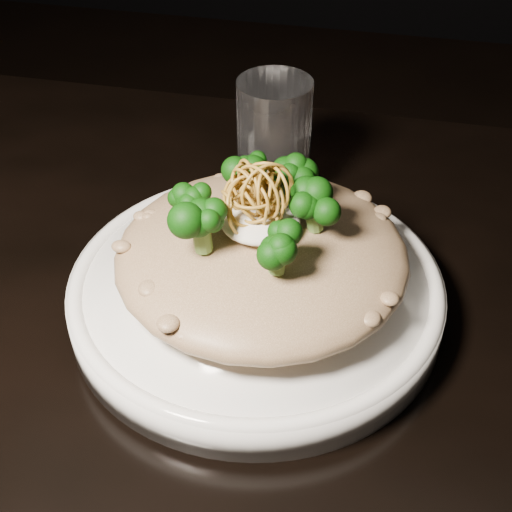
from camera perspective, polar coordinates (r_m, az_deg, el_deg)
The scene contains 7 objects.
table at distance 0.62m, azimuth 0.22°, elevation -12.84°, with size 1.10×0.80×0.75m.
plate at distance 0.58m, azimuth -0.00°, elevation -3.00°, with size 0.30×0.30×0.03m, color white.
risotto at distance 0.55m, azimuth 0.47°, elevation 0.14°, with size 0.23×0.23×0.05m, color brown.
broccoli at distance 0.52m, azimuth -0.30°, elevation 4.43°, with size 0.14×0.14×0.05m, color black, non-canonical shape.
cheese at distance 0.53m, azimuth 0.33°, elevation 2.91°, with size 0.06×0.06×0.02m, color white.
shallots at distance 0.52m, azimuth 0.10°, elevation 5.49°, with size 0.06×0.06×0.04m, color olive, non-canonical shape.
drinking_glass at distance 0.68m, azimuth 1.43°, elevation 9.11°, with size 0.07×0.07×0.12m, color silver.
Camera 1 is at (0.08, -0.37, 1.16)m, focal length 50.00 mm.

